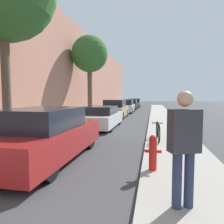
{
  "coord_description": "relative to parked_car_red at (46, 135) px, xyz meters",
  "views": [
    {
      "loc": [
        2.14,
        0.82,
        1.82
      ],
      "look_at": [
        0.03,
        11.6,
        0.98
      ],
      "focal_mm": 33.38,
      "sensor_mm": 36.0,
      "label": 1
    }
  ],
  "objects": [
    {
      "name": "bicycle",
      "position": [
        3.2,
        2.78,
        -0.24
      ],
      "size": [
        0.44,
        1.66,
        0.68
      ],
      "rotation": [
        0.0,
        0.0,
        0.06
      ],
      "color": "black",
      "rests_on": "sidewalk_right"
    },
    {
      "name": "parked_car_black",
      "position": [
        0.0,
        23.07,
        -0.04
      ],
      "size": [
        1.78,
        4.34,
        1.41
      ],
      "color": "black",
      "rests_on": "ground"
    },
    {
      "name": "building_facade_left",
      "position": [
        -3.41,
        9.79,
        3.06
      ],
      "size": [
        0.7,
        52.0,
        7.53
      ],
      "color": "tan",
      "rests_on": "ground"
    },
    {
      "name": "street_tree_far",
      "position": [
        -1.67,
        9.67,
        4.16
      ],
      "size": [
        2.69,
        2.69,
        6.16
      ],
      "color": "brown",
      "rests_on": "sidewalk_left"
    },
    {
      "name": "parked_car_champagne",
      "position": [
        -0.1,
        11.71,
        0.0
      ],
      "size": [
        1.77,
        4.31,
        1.52
      ],
      "color": "black",
      "rests_on": "ground"
    },
    {
      "name": "parked_car_grey",
      "position": [
        0.05,
        29.15,
        -0.04
      ],
      "size": [
        1.86,
        4.27,
        1.42
      ],
      "color": "black",
      "rests_on": "ground"
    },
    {
      "name": "fire_hydrant",
      "position": [
        3.0,
        -0.61,
        -0.17
      ],
      "size": [
        0.39,
        0.18,
        0.81
      ],
      "color": "red",
      "rests_on": "sidewalk_right"
    },
    {
      "name": "parked_car_white",
      "position": [
        0.02,
        6.22,
        -0.1
      ],
      "size": [
        1.9,
        4.49,
        1.25
      ],
      "color": "black",
      "rests_on": "ground"
    },
    {
      "name": "sidewalk_left",
      "position": [
        -2.06,
        9.79,
        -0.64
      ],
      "size": [
        2.0,
        52.0,
        0.12
      ],
      "color": "#9E998E",
      "rests_on": "ground"
    },
    {
      "name": "pedestrian",
      "position": [
        3.45,
        -2.18,
        0.42
      ],
      "size": [
        0.51,
        0.38,
        1.78
      ],
      "rotation": [
        0.0,
        0.0,
        0.38
      ],
      "color": "#283351",
      "rests_on": "sidewalk_right"
    },
    {
      "name": "parked_car_red",
      "position": [
        0.0,
        0.0,
        0.0
      ],
      "size": [
        1.87,
        4.65,
        1.48
      ],
      "color": "black",
      "rests_on": "ground"
    },
    {
      "name": "parked_car_silver",
      "position": [
        0.03,
        17.28,
        -0.03
      ],
      "size": [
        1.78,
        4.16,
        1.42
      ],
      "color": "black",
      "rests_on": "ground"
    },
    {
      "name": "sidewalk_right",
      "position": [
        3.74,
        9.79,
        -0.64
      ],
      "size": [
        2.0,
        52.0,
        0.12
      ],
      "color": "#9E998E",
      "rests_on": "ground"
    },
    {
      "name": "ground_plane",
      "position": [
        0.84,
        9.79,
        -0.7
      ],
      "size": [
        120.0,
        120.0,
        0.0
      ],
      "primitive_type": "plane",
      "color": "#3D3D3F"
    }
  ]
}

